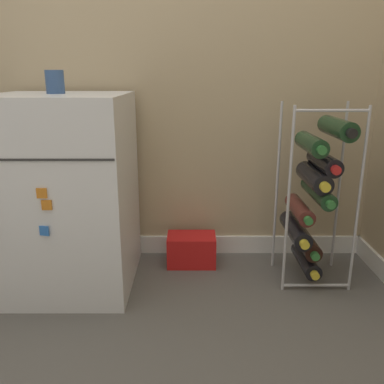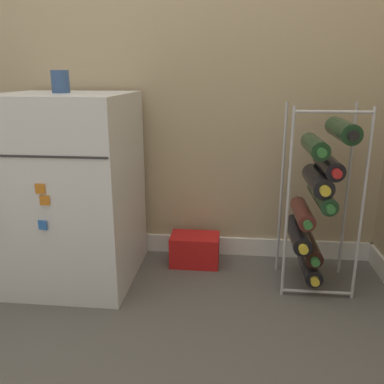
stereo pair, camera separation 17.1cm
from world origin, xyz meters
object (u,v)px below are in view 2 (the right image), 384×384
at_px(mini_fridge, 70,189).
at_px(wine_rack, 317,197).
at_px(soda_box, 195,250).
at_px(fridge_top_cup, 60,82).

height_order(mini_fridge, wine_rack, mini_fridge).
xyz_separation_m(wine_rack, soda_box, (-0.52, 0.14, -0.32)).
distance_m(mini_fridge, wine_rack, 1.04).
bearing_deg(soda_box, wine_rack, -14.76).
height_order(soda_box, fridge_top_cup, fridge_top_cup).
height_order(wine_rack, soda_box, wine_rack).
xyz_separation_m(mini_fridge, wine_rack, (1.04, 0.03, -0.01)).
bearing_deg(fridge_top_cup, soda_box, 15.35).
relative_size(wine_rack, soda_box, 3.37).
bearing_deg(wine_rack, fridge_top_cup, -179.44).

